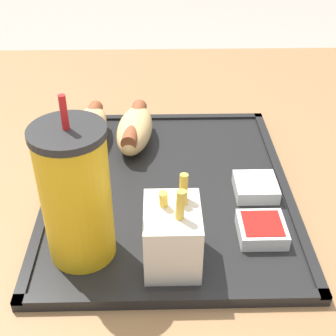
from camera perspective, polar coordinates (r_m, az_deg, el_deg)
name	(u,v)px	position (r m, az deg, el deg)	size (l,w,h in m)	color
food_tray	(168,189)	(0.63, 0.00, -2.56)	(0.39, 0.33, 0.01)	black
soda_cup	(76,195)	(0.50, -11.17, -3.25)	(0.08, 0.08, 0.20)	gold
hot_dog_far	(87,129)	(0.72, -9.85, 4.67)	(0.13, 0.07, 0.05)	#DBB270
hot_dog_near	(135,129)	(0.71, -4.08, 4.80)	(0.13, 0.07, 0.05)	#DBB270
fries_carton	(173,235)	(0.50, 0.56, -8.14)	(0.07, 0.06, 0.10)	silver
sauce_cup_mayo	(256,187)	(0.63, 10.63, -2.24)	(0.05, 0.05, 0.02)	silver
sauce_cup_ketchup	(262,229)	(0.56, 11.35, -7.29)	(0.05, 0.05, 0.02)	silver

